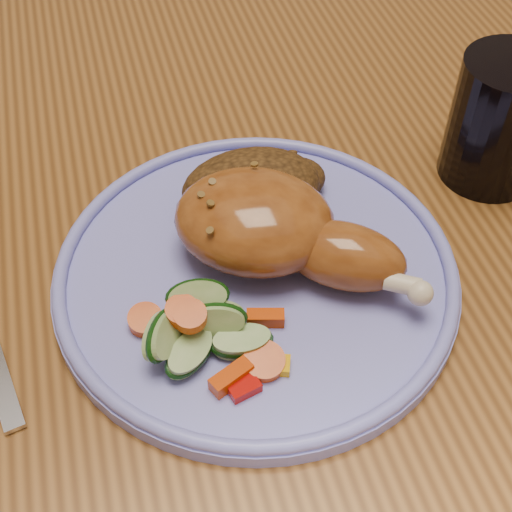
% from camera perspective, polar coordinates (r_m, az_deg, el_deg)
% --- Properties ---
extents(dining_table, '(0.90, 1.40, 0.75)m').
position_cam_1_polar(dining_table, '(0.66, -1.57, 0.88)').
color(dining_table, brown).
rests_on(dining_table, ground).
extents(chair_far, '(0.42, 0.42, 0.91)m').
position_cam_1_polar(chair_far, '(1.25, -8.63, 16.16)').
color(chair_far, '#4C2D16').
rests_on(chair_far, ground).
extents(plate, '(0.29, 0.29, 0.01)m').
position_cam_1_polar(plate, '(0.52, 0.00, -1.54)').
color(plate, '#787BDE').
rests_on(plate, dining_table).
extents(plate_rim, '(0.29, 0.29, 0.01)m').
position_cam_1_polar(plate_rim, '(0.51, 0.00, -0.75)').
color(plate_rim, '#787BDE').
rests_on(plate_rim, plate).
extents(chicken_leg, '(0.18, 0.16, 0.06)m').
position_cam_1_polar(chicken_leg, '(0.50, 1.59, 2.14)').
color(chicken_leg, brown).
rests_on(chicken_leg, plate).
extents(rice_pilaf, '(0.12, 0.08, 0.05)m').
position_cam_1_polar(rice_pilaf, '(0.55, -0.16, 5.41)').
color(rice_pilaf, '#482D12').
rests_on(rice_pilaf, plate).
extents(vegetable_pile, '(0.11, 0.09, 0.05)m').
position_cam_1_polar(vegetable_pile, '(0.46, -4.35, -6.00)').
color(vegetable_pile, '#A50A05').
rests_on(vegetable_pile, plate).
extents(drinking_glass, '(0.08, 0.08, 0.11)m').
position_cam_1_polar(drinking_glass, '(0.60, 18.96, 10.18)').
color(drinking_glass, black).
rests_on(drinking_glass, dining_table).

